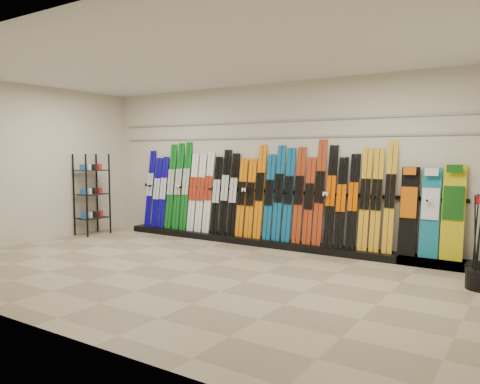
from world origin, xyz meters
The scene contains 10 objects.
floor centered at (0.00, 0.00, 0.00)m, with size 8.00×8.00×0.00m, color gray.
back_wall centered at (0.00, 2.50, 1.50)m, with size 8.00×8.00×0.00m, color beige.
left_wall centered at (-4.00, 0.00, 1.50)m, with size 5.00×5.00×0.00m, color beige.
ceiling centered at (0.00, 0.00, 3.00)m, with size 8.00×8.00×0.00m, color silver.
ski_rack_base centered at (0.22, 2.28, 0.06)m, with size 8.00×0.40×0.12m, color black.
skis centered at (-0.43, 2.35, 0.94)m, with size 5.37×0.29×1.83m.
snowboards centered at (2.79, 2.35, 0.82)m, with size 0.94×0.22×1.43m.
accessory_rack centered at (-3.75, 1.34, 0.85)m, with size 0.40×0.60×1.69m, color black.
slatwall_rail_0 centered at (0.00, 2.48, 2.00)m, with size 7.60×0.02×0.03m, color gray.
slatwall_rail_1 centered at (0.00, 2.48, 2.30)m, with size 7.60×0.02×0.03m, color gray.
Camera 1 is at (4.17, -5.18, 1.72)m, focal length 35.00 mm.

